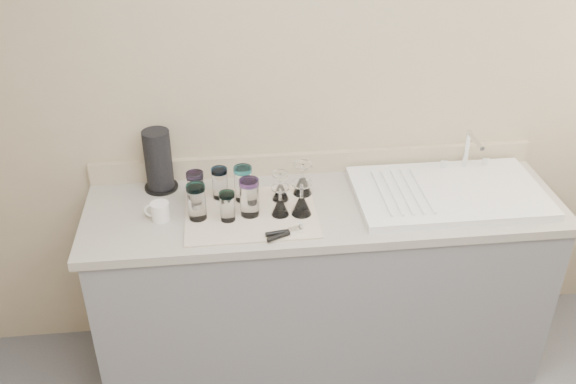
{
  "coord_description": "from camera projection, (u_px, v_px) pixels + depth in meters",
  "views": [
    {
      "loc": [
        -0.42,
        -1.11,
        2.38
      ],
      "look_at": [
        -0.16,
        1.15,
        1.0
      ],
      "focal_mm": 40.0,
      "sensor_mm": 36.0,
      "label": 1
    }
  ],
  "objects": [
    {
      "name": "tumbler_extra",
      "position": [
        196.0,
        188.0,
        2.72
      ],
      "size": [
        0.07,
        0.07,
        0.15
      ],
      "color": "white",
      "rests_on": "dish_towel"
    },
    {
      "name": "tumbler_magenta",
      "position": [
        197.0,
        202.0,
        2.62
      ],
      "size": [
        0.08,
        0.08,
        0.16
      ],
      "color": "white",
      "rests_on": "dish_towel"
    },
    {
      "name": "counter_unit",
      "position": [
        322.0,
        284.0,
        3.0
      ],
      "size": [
        2.06,
        0.62,
        0.9
      ],
      "color": "slate",
      "rests_on": "ground"
    },
    {
      "name": "tumbler_blue",
      "position": [
        227.0,
        206.0,
        2.62
      ],
      "size": [
        0.06,
        0.06,
        0.13
      ],
      "color": "white",
      "rests_on": "dish_towel"
    },
    {
      "name": "tumbler_purple",
      "position": [
        243.0,
        183.0,
        2.75
      ],
      "size": [
        0.08,
        0.08,
        0.16
      ],
      "color": "white",
      "rests_on": "dish_towel"
    },
    {
      "name": "tumbler_teal",
      "position": [
        195.0,
        186.0,
        2.75
      ],
      "size": [
        0.07,
        0.07,
        0.13
      ],
      "color": "white",
      "rests_on": "dish_towel"
    },
    {
      "name": "paper_towel_roll",
      "position": [
        158.0,
        161.0,
        2.81
      ],
      "size": [
        0.15,
        0.15,
        0.28
      ],
      "color": "black",
      "rests_on": "counter_unit"
    },
    {
      "name": "room_envelope",
      "position": [
        420.0,
        241.0,
        1.41
      ],
      "size": [
        3.54,
        3.5,
        2.52
      ],
      "color": "#56565B",
      "rests_on": "ground"
    },
    {
      "name": "goblet_back_right",
      "position": [
        302.0,
        184.0,
        2.8
      ],
      "size": [
        0.08,
        0.08,
        0.15
      ],
      "color": "white",
      "rests_on": "dish_towel"
    },
    {
      "name": "goblet_front_left",
      "position": [
        280.0,
        205.0,
        2.66
      ],
      "size": [
        0.07,
        0.07,
        0.13
      ],
      "color": "white",
      "rests_on": "dish_towel"
    },
    {
      "name": "tumbler_cyan",
      "position": [
        220.0,
        183.0,
        2.77
      ],
      "size": [
        0.07,
        0.07,
        0.14
      ],
      "color": "white",
      "rests_on": "dish_towel"
    },
    {
      "name": "goblet_back_left",
      "position": [
        280.0,
        191.0,
        2.76
      ],
      "size": [
        0.07,
        0.07,
        0.13
      ],
      "color": "white",
      "rests_on": "dish_towel"
    },
    {
      "name": "can_opener",
      "position": [
        285.0,
        233.0,
        2.55
      ],
      "size": [
        0.16,
        0.09,
        0.02
      ],
      "color": "silver",
      "rests_on": "dish_towel"
    },
    {
      "name": "sink_unit",
      "position": [
        449.0,
        192.0,
        2.82
      ],
      "size": [
        0.82,
        0.5,
        0.22
      ],
      "color": "white",
      "rests_on": "counter_unit"
    },
    {
      "name": "dish_towel",
      "position": [
        251.0,
        214.0,
        2.7
      ],
      "size": [
        0.55,
        0.42,
        0.01
      ],
      "primitive_type": "cube",
      "color": "silver",
      "rests_on": "counter_unit"
    },
    {
      "name": "tumbler_lavender",
      "position": [
        249.0,
        197.0,
        2.64
      ],
      "size": [
        0.08,
        0.08,
        0.16
      ],
      "color": "white",
      "rests_on": "dish_towel"
    },
    {
      "name": "white_mug",
      "position": [
        160.0,
        211.0,
        2.65
      ],
      "size": [
        0.11,
        0.09,
        0.08
      ],
      "color": "white",
      "rests_on": "counter_unit"
    },
    {
      "name": "goblet_front_right",
      "position": [
        302.0,
        203.0,
        2.66
      ],
      "size": [
        0.08,
        0.08,
        0.15
      ],
      "color": "white",
      "rests_on": "dish_towel"
    }
  ]
}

